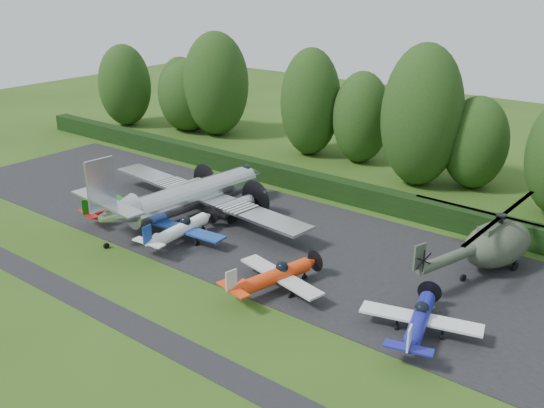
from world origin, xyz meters
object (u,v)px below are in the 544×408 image
Objects in this scene: transport_plane at (191,195)px; light_plane_orange at (275,276)px; light_plane_white at (181,229)px; light_plane_red at (125,206)px; helicopter at (498,240)px; light_plane_blue at (420,320)px.

transport_plane is 15.26m from light_plane_orange.
light_plane_white is at bearing 158.53° from light_plane_orange.
light_plane_red is 0.48× the size of helicopter.
light_plane_red is 0.95× the size of light_plane_white.
light_plane_blue is at bearing -17.66° from transport_plane.
transport_plane is 3.18× the size of light_plane_red.
transport_plane reaches higher than light_plane_orange.
light_plane_orange reaches higher than light_plane_blue.
light_plane_red is 18.78m from light_plane_orange.
helicopter reaches higher than light_plane_orange.
light_plane_orange is (10.89, -1.60, -0.01)m from light_plane_white.
transport_plane is 24.82m from light_plane_blue.
transport_plane reaches higher than light_plane_blue.
light_plane_blue is at bearing -7.93° from light_plane_orange.
light_plane_blue is 0.49× the size of helicopter.
transport_plane is at bearing -176.82° from light_plane_blue.
light_plane_red is at bearing 179.59° from light_plane_white.
helicopter is at bearing 9.04° from light_plane_red.
helicopter is at bearing 102.32° from light_plane_blue.
light_plane_blue is at bearing -109.77° from helicopter.
helicopter reaches higher than light_plane_blue.
light_plane_blue reaches higher than light_plane_red.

